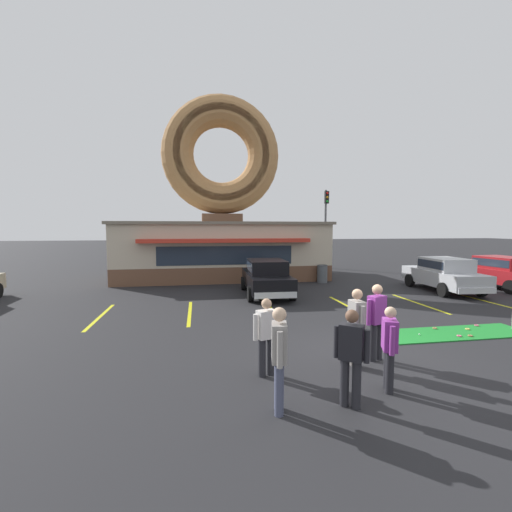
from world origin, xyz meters
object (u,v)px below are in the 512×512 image
object	(u,v)px
pedestrian_hooded_kid	(351,353)
pedestrian_leather_jacket_man	(377,318)
pedestrian_crossing_woman	(357,324)
car_black	(266,276)
pedestrian_clipboard_woman	(389,345)
car_red	(500,271)
traffic_light_pole	(326,218)
car_silver	(444,273)
pedestrian_blue_sweater_man	(279,354)
golf_ball	(419,334)
pedestrian_beanie_man	(266,333)
trash_bin	(322,273)

from	to	relation	value
pedestrian_hooded_kid	pedestrian_leather_jacket_man	bearing A→B (deg)	51.13
pedestrian_crossing_woman	pedestrian_leather_jacket_man	bearing A→B (deg)	24.81
car_black	pedestrian_clipboard_woman	distance (m)	9.27
car_red	traffic_light_pole	size ratio (longest dim) A/B	0.80
car_silver	pedestrian_hooded_kid	xyz separation A→B (m)	(-9.03, -9.18, 0.06)
pedestrian_blue_sweater_man	pedestrian_hooded_kid	bearing A→B (deg)	-1.74
golf_ball	traffic_light_pole	bearing A→B (deg)	78.18
traffic_light_pole	pedestrian_leather_jacket_man	bearing A→B (deg)	-107.47
golf_ball	pedestrian_clipboard_woman	size ratio (longest dim) A/B	0.03
pedestrian_clipboard_woman	pedestrian_crossing_woman	world-z (taller)	pedestrian_crossing_woman
pedestrian_leather_jacket_man	pedestrian_clipboard_woman	world-z (taller)	pedestrian_leather_jacket_man
car_silver	pedestrian_hooded_kid	bearing A→B (deg)	-134.51
car_black	pedestrian_clipboard_woman	world-z (taller)	car_black
pedestrian_blue_sweater_man	pedestrian_clipboard_woman	distance (m)	2.21
pedestrian_blue_sweater_man	pedestrian_leather_jacket_man	size ratio (longest dim) A/B	1.00
pedestrian_hooded_kid	traffic_light_pole	xyz separation A→B (m)	(6.88, 19.00, 2.78)
traffic_light_pole	pedestrian_blue_sweater_man	bearing A→B (deg)	-113.14
car_black	pedestrian_beanie_man	world-z (taller)	same
car_black	pedestrian_crossing_woman	bearing A→B (deg)	-87.65
car_silver	pedestrian_beanie_man	size ratio (longest dim) A/B	2.92
trash_bin	traffic_light_pole	bearing A→B (deg)	67.61
trash_bin	pedestrian_hooded_kid	bearing A→B (deg)	-108.62
golf_ball	pedestrian_crossing_woman	distance (m)	3.34
golf_ball	pedestrian_leather_jacket_man	bearing A→B (deg)	-146.25
car_red	car_silver	xyz separation A→B (m)	(-3.33, -0.23, 0.00)
golf_ball	car_red	bearing A→B (deg)	35.16
car_silver	traffic_light_pole	size ratio (longest dim) A/B	0.81
pedestrian_leather_jacket_man	pedestrian_clipboard_woman	size ratio (longest dim) A/B	1.11
golf_ball	pedestrian_crossing_woman	bearing A→B (deg)	-148.16
golf_ball	pedestrian_hooded_kid	xyz separation A→B (m)	(-3.58, -3.23, 0.88)
car_black	trash_bin	world-z (taller)	car_black
pedestrian_hooded_kid	pedestrian_crossing_woman	xyz separation A→B (m)	(0.85, 1.54, 0.03)
pedestrian_hooded_kid	car_silver	bearing A→B (deg)	45.49
golf_ball	pedestrian_blue_sweater_man	world-z (taller)	pedestrian_blue_sweater_man
pedestrian_blue_sweater_man	pedestrian_leather_jacket_man	world-z (taller)	pedestrian_leather_jacket_man
car_red	traffic_light_pole	bearing A→B (deg)	119.76
pedestrian_leather_jacket_man	pedestrian_blue_sweater_man	bearing A→B (deg)	-146.49
car_black	car_red	world-z (taller)	same
trash_bin	traffic_light_pole	size ratio (longest dim) A/B	0.17
golf_ball	pedestrian_blue_sweater_man	distance (m)	5.84
traffic_light_pole	pedestrian_hooded_kid	bearing A→B (deg)	-109.90
golf_ball	pedestrian_crossing_woman	world-z (taller)	pedestrian_crossing_woman
pedestrian_hooded_kid	pedestrian_clipboard_woman	distance (m)	1.04
pedestrian_hooded_kid	pedestrian_beanie_man	bearing A→B (deg)	128.44
golf_ball	pedestrian_clipboard_woman	xyz separation A→B (m)	(-2.62, -2.81, 0.82)
pedestrian_leather_jacket_man	traffic_light_pole	world-z (taller)	traffic_light_pole
golf_ball	trash_bin	world-z (taller)	trash_bin
golf_ball	pedestrian_blue_sweater_man	bearing A→B (deg)	-146.38
pedestrian_hooded_kid	pedestrian_crossing_woman	size ratio (longest dim) A/B	0.97
golf_ball	pedestrian_clipboard_woman	world-z (taller)	pedestrian_clipboard_woman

